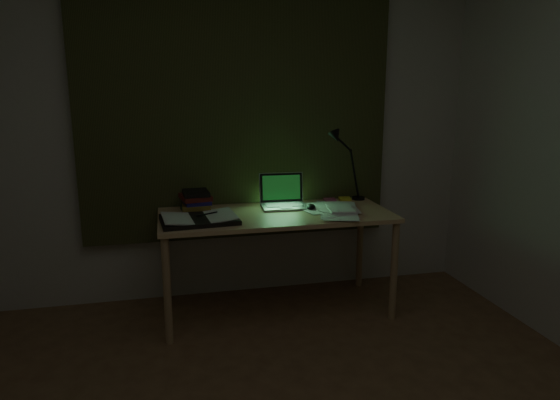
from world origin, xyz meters
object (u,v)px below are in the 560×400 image
(desk, at_px, (276,263))
(desk_lamp, at_px, (359,165))
(loose_papers, at_px, (332,210))
(laptop, at_px, (285,192))
(open_textbook, at_px, (199,219))
(book_stack, at_px, (195,201))

(desk, distance_m, desk_lamp, 0.96)
(loose_papers, height_order, desk_lamp, desk_lamp)
(laptop, distance_m, loose_papers, 0.35)
(open_textbook, height_order, book_stack, book_stack)
(open_textbook, distance_m, book_stack, 0.28)
(desk, height_order, loose_papers, loose_papers)
(open_textbook, xyz_separation_m, desk_lamp, (1.21, 0.38, 0.24))
(open_textbook, bearing_deg, laptop, 16.99)
(book_stack, bearing_deg, desk_lamp, 4.69)
(laptop, distance_m, open_textbook, 0.66)
(loose_papers, distance_m, desk_lamp, 0.51)
(book_stack, relative_size, loose_papers, 0.57)
(laptop, distance_m, desk_lamp, 0.63)
(desk, xyz_separation_m, desk_lamp, (0.69, 0.27, 0.61))
(desk, bearing_deg, laptop, 56.21)
(laptop, height_order, loose_papers, laptop)
(open_textbook, xyz_separation_m, loose_papers, (0.90, 0.07, -0.01))
(open_textbook, bearing_deg, desk_lamp, 12.37)
(loose_papers, bearing_deg, laptop, 148.00)
(laptop, bearing_deg, open_textbook, -155.63)
(laptop, height_order, open_textbook, laptop)
(book_stack, bearing_deg, open_textbook, -88.72)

